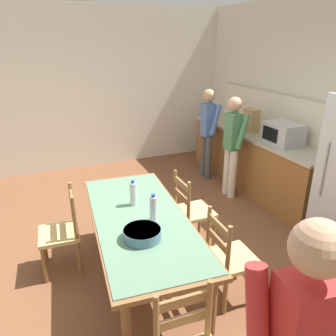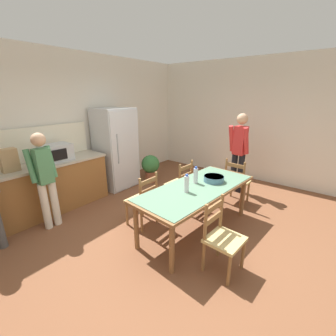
{
  "view_description": "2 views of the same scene",
  "coord_description": "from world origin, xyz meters",
  "px_view_note": "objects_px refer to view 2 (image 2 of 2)",
  "views": [
    {
      "loc": [
        2.92,
        -1.04,
        2.31
      ],
      "look_at": [
        -0.29,
        0.32,
        0.94
      ],
      "focal_mm": 35.0,
      "sensor_mm": 36.0,
      "label": 1
    },
    {
      "loc": [
        -2.4,
        -1.82,
        2.09
      ],
      "look_at": [
        0.05,
        0.11,
        1.05
      ],
      "focal_mm": 24.0,
      "sensor_mm": 36.0,
      "label": 2
    }
  ],
  "objects_px": {
    "person_by_table": "(239,149)",
    "potted_plant": "(151,166)",
    "chair_side_near_left": "(222,238)",
    "chair_side_far_left": "(143,200)",
    "chair_side_far_right": "(180,184)",
    "bottle_near_centre": "(187,184)",
    "chair_head_end": "(236,182)",
    "bottle_off_centre": "(196,176)",
    "person_at_counter": "(45,176)",
    "microwave": "(56,153)",
    "paper_bag": "(9,160)",
    "serving_bowl": "(214,178)",
    "refrigerator": "(116,149)",
    "dining_table": "(197,191)"
  },
  "relations": [
    {
      "from": "chair_side_far_right",
      "to": "bottle_near_centre",
      "type": "bearing_deg",
      "value": 42.72
    },
    {
      "from": "chair_side_near_left",
      "to": "chair_side_far_right",
      "type": "bearing_deg",
      "value": 56.17
    },
    {
      "from": "bottle_near_centre",
      "to": "chair_head_end",
      "type": "relative_size",
      "value": 0.3
    },
    {
      "from": "dining_table",
      "to": "serving_bowl",
      "type": "xyz_separation_m",
      "value": [
        0.35,
        -0.09,
        0.13
      ]
    },
    {
      "from": "microwave",
      "to": "person_at_counter",
      "type": "height_order",
      "value": "person_at_counter"
    },
    {
      "from": "chair_side_far_left",
      "to": "person_at_counter",
      "type": "xyz_separation_m",
      "value": [
        -0.96,
        1.16,
        0.43
      ]
    },
    {
      "from": "person_at_counter",
      "to": "person_by_table",
      "type": "relative_size",
      "value": 0.91
    },
    {
      "from": "bottle_near_centre",
      "to": "potted_plant",
      "type": "relative_size",
      "value": 0.4
    },
    {
      "from": "bottle_near_centre",
      "to": "chair_head_end",
      "type": "bearing_deg",
      "value": -4.88
    },
    {
      "from": "person_at_counter",
      "to": "refrigerator",
      "type": "bearing_deg",
      "value": -74.5
    },
    {
      "from": "person_at_counter",
      "to": "serving_bowl",
      "type": "bearing_deg",
      "value": -139.66
    },
    {
      "from": "chair_side_far_left",
      "to": "chair_side_near_left",
      "type": "bearing_deg",
      "value": 85.28
    },
    {
      "from": "bottle_near_centre",
      "to": "bottle_off_centre",
      "type": "distance_m",
      "value": 0.38
    },
    {
      "from": "chair_side_near_left",
      "to": "potted_plant",
      "type": "distance_m",
      "value": 3.14
    },
    {
      "from": "chair_side_far_right",
      "to": "potted_plant",
      "type": "xyz_separation_m",
      "value": [
        0.6,
        1.31,
        -0.06
      ]
    },
    {
      "from": "bottle_off_centre",
      "to": "chair_side_near_left",
      "type": "relative_size",
      "value": 0.3
    },
    {
      "from": "bottle_near_centre",
      "to": "serving_bowl",
      "type": "height_order",
      "value": "bottle_near_centre"
    },
    {
      "from": "refrigerator",
      "to": "dining_table",
      "type": "height_order",
      "value": "refrigerator"
    },
    {
      "from": "bottle_near_centre",
      "to": "chair_side_far_right",
      "type": "xyz_separation_m",
      "value": [
        0.78,
        0.66,
        -0.43
      ]
    },
    {
      "from": "microwave",
      "to": "person_at_counter",
      "type": "distance_m",
      "value": 0.73
    },
    {
      "from": "person_at_counter",
      "to": "microwave",
      "type": "bearing_deg",
      "value": -41.93
    },
    {
      "from": "bottle_near_centre",
      "to": "chair_side_near_left",
      "type": "height_order",
      "value": "bottle_near_centre"
    },
    {
      "from": "refrigerator",
      "to": "serving_bowl",
      "type": "xyz_separation_m",
      "value": [
        -0.1,
        -2.51,
        -0.1
      ]
    },
    {
      "from": "person_at_counter",
      "to": "person_by_table",
      "type": "xyz_separation_m",
      "value": [
        3.23,
        -1.82,
        0.09
      ]
    },
    {
      "from": "dining_table",
      "to": "chair_head_end",
      "type": "bearing_deg",
      "value": -4.89
    },
    {
      "from": "potted_plant",
      "to": "chair_side_far_left",
      "type": "bearing_deg",
      "value": -141.07
    },
    {
      "from": "paper_bag",
      "to": "chair_side_far_left",
      "type": "relative_size",
      "value": 0.4
    },
    {
      "from": "bottle_off_centre",
      "to": "chair_side_far_left",
      "type": "relative_size",
      "value": 0.3
    },
    {
      "from": "paper_bag",
      "to": "bottle_near_centre",
      "type": "bearing_deg",
      "value": -60.31
    },
    {
      "from": "paper_bag",
      "to": "bottle_near_centre",
      "type": "distance_m",
      "value": 2.78
    },
    {
      "from": "chair_side_near_left",
      "to": "chair_side_far_left",
      "type": "distance_m",
      "value": 1.45
    },
    {
      "from": "chair_side_near_left",
      "to": "person_at_counter",
      "type": "relative_size",
      "value": 0.59
    },
    {
      "from": "bottle_near_centre",
      "to": "serving_bowl",
      "type": "distance_m",
      "value": 0.63
    },
    {
      "from": "serving_bowl",
      "to": "paper_bag",
      "type": "bearing_deg",
      "value": 128.16
    },
    {
      "from": "paper_bag",
      "to": "chair_side_far_right",
      "type": "distance_m",
      "value": 2.85
    },
    {
      "from": "refrigerator",
      "to": "serving_bowl",
      "type": "height_order",
      "value": "refrigerator"
    },
    {
      "from": "paper_bag",
      "to": "chair_head_end",
      "type": "distance_m",
      "value": 3.95
    },
    {
      "from": "chair_side_far_left",
      "to": "dining_table",
      "type": "bearing_deg",
      "value": 117.91
    },
    {
      "from": "bottle_near_centre",
      "to": "person_by_table",
      "type": "height_order",
      "value": "person_by_table"
    },
    {
      "from": "chair_side_far_right",
      "to": "bottle_off_centre",
      "type": "bearing_deg",
      "value": 57.23
    },
    {
      "from": "person_by_table",
      "to": "potted_plant",
      "type": "distance_m",
      "value": 2.11
    },
    {
      "from": "refrigerator",
      "to": "bottle_off_centre",
      "type": "xyz_separation_m",
      "value": [
        -0.34,
        -2.32,
        -0.02
      ]
    },
    {
      "from": "chair_side_far_left",
      "to": "microwave",
      "type": "bearing_deg",
      "value": -73.45
    },
    {
      "from": "dining_table",
      "to": "chair_side_near_left",
      "type": "xyz_separation_m",
      "value": [
        -0.52,
        -0.68,
        -0.23
      ]
    },
    {
      "from": "refrigerator",
      "to": "bottle_off_centre",
      "type": "relative_size",
      "value": 6.64
    },
    {
      "from": "bottle_off_centre",
      "to": "person_by_table",
      "type": "height_order",
      "value": "person_by_table"
    },
    {
      "from": "refrigerator",
      "to": "chair_side_far_right",
      "type": "bearing_deg",
      "value": -87.53
    },
    {
      "from": "chair_side_far_left",
      "to": "chair_head_end",
      "type": "distance_m",
      "value": 1.92
    },
    {
      "from": "refrigerator",
      "to": "chair_side_far_left",
      "type": "relative_size",
      "value": 1.97
    },
    {
      "from": "paper_bag",
      "to": "potted_plant",
      "type": "height_order",
      "value": "paper_bag"
    }
  ]
}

